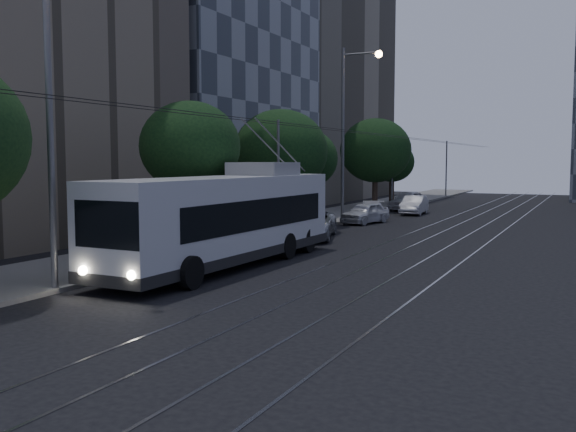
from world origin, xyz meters
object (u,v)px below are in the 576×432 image
(car_white_b, at_px, (371,211))
(streetlamp_far, at_px, (349,119))
(pickup_silver, at_px, (308,224))
(streetlamp_near, at_px, (59,84))
(car_white_c, at_px, (414,205))
(car_white_a, at_px, (365,213))
(trolleybus, at_px, (226,219))
(car_white_d, at_px, (408,201))

(car_white_b, distance_m, streetlamp_far, 6.39)
(pickup_silver, relative_size, car_white_b, 1.31)
(car_white_b, xyz_separation_m, streetlamp_far, (-0.71, -2.29, 5.92))
(streetlamp_far, bearing_deg, pickup_silver, -83.44)
(streetlamp_far, bearing_deg, streetlamp_near, -90.02)
(car_white_c, distance_m, streetlamp_far, 10.22)
(pickup_silver, bearing_deg, car_white_b, 74.86)
(pickup_silver, xyz_separation_m, streetlamp_far, (-0.98, 8.56, 5.76))
(pickup_silver, height_order, streetlamp_near, streetlamp_near)
(car_white_b, bearing_deg, car_white_a, -93.85)
(trolleybus, height_order, car_white_a, trolleybus)
(car_white_b, bearing_deg, pickup_silver, -101.76)
(trolleybus, height_order, car_white_c, trolleybus)
(trolleybus, distance_m, pickup_silver, 9.15)
(streetlamp_near, relative_size, streetlamp_far, 0.94)
(car_white_a, distance_m, streetlamp_near, 24.70)
(car_white_b, relative_size, car_white_d, 0.92)
(car_white_b, height_order, streetlamp_near, streetlamp_near)
(car_white_c, bearing_deg, pickup_silver, -97.55)
(car_white_d, distance_m, streetlamp_far, 12.97)
(trolleybus, xyz_separation_m, car_white_d, (-1.02, 29.24, -1.01))
(car_white_c, bearing_deg, car_white_b, -106.97)
(car_white_c, bearing_deg, car_white_d, 107.94)
(trolleybus, xyz_separation_m, streetlamp_far, (-1.71, 17.63, 4.74))
(car_white_b, bearing_deg, car_white_c, 63.65)
(trolleybus, relative_size, pickup_silver, 2.38)
(pickup_silver, distance_m, car_white_d, 20.18)
(trolleybus, height_order, pickup_silver, trolleybus)
(trolleybus, distance_m, streetlamp_near, 7.90)
(pickup_silver, height_order, car_white_b, pickup_silver)
(pickup_silver, height_order, streetlamp_far, streetlamp_far)
(car_white_d, bearing_deg, car_white_c, -60.05)
(car_white_c, bearing_deg, trolleybus, -94.64)
(car_white_a, distance_m, streetlamp_far, 5.95)
(car_white_d, distance_m, streetlamp_near, 36.00)
(trolleybus, bearing_deg, car_white_a, 93.34)
(car_white_c, bearing_deg, streetlamp_near, -97.53)
(car_white_a, distance_m, car_white_b, 2.25)
(trolleybus, relative_size, streetlamp_far, 1.19)
(trolleybus, relative_size, car_white_b, 3.12)
(pickup_silver, xyz_separation_m, car_white_b, (-0.27, 10.86, -0.15))
(car_white_a, height_order, car_white_b, car_white_a)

